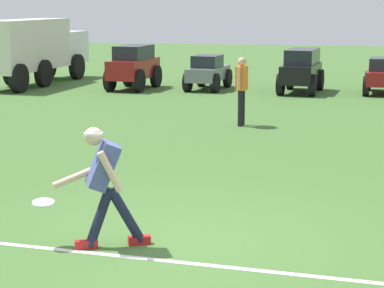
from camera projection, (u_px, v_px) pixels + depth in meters
ground_plane at (184, 241)px, 8.90m from camera, size 80.00×80.00×0.00m
field_line_paint at (169, 261)px, 8.21m from camera, size 24.52×1.91×0.01m
frisbee_thrower at (104, 180)px, 8.54m from camera, size 1.10×0.54×1.42m
frisbee_in_flight at (43, 203)px, 8.62m from camera, size 0.34×0.34×0.06m
teammate_near_sideline at (242, 85)px, 16.90m from camera, size 0.25×0.50×1.56m
parked_car_slot_a at (134, 66)px, 24.01m from camera, size 1.34×2.42×1.40m
parked_car_slot_b at (208, 72)px, 23.93m from camera, size 1.24×2.26×1.10m
parked_car_slot_c at (301, 69)px, 23.12m from camera, size 1.33×2.47×1.34m
parked_car_slot_d at (382, 75)px, 22.86m from camera, size 1.17×2.24×1.10m
box_truck at (35, 48)px, 25.18m from camera, size 1.69×5.96×2.20m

